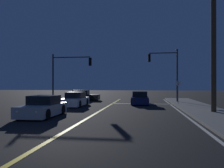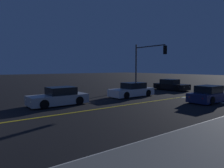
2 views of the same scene
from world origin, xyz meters
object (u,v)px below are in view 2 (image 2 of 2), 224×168
Objects in this scene: car_distant_tail_silver at (59,97)px; traffic_signal_far_left at (146,59)px; car_mid_block_black at (171,85)px; car_far_approaching_navy at (210,95)px; car_lead_oncoming_white at (132,90)px.

traffic_signal_far_left reaches higher than car_distant_tail_silver.
car_distant_tail_silver is at bearing 3.46° from car_mid_block_black.
car_far_approaching_navy and car_mid_block_black have the same top height.
car_lead_oncoming_white is (-6.12, -2.98, 0.00)m from car_far_approaching_navy.
traffic_signal_far_left is at bearing -15.49° from car_mid_block_black.
car_mid_block_black and car_distant_tail_silver have the same top height.
traffic_signal_far_left is (-2.22, 4.21, 3.20)m from car_lead_oncoming_white.
car_distant_tail_silver is 0.77× the size of traffic_signal_far_left.
car_distant_tail_silver and car_lead_oncoming_white have the same top height.
traffic_signal_far_left is at bearing -62.86° from car_lead_oncoming_white.
car_far_approaching_navy and car_lead_oncoming_white have the same top height.
traffic_signal_far_left is (-0.85, -3.58, 3.21)m from car_mid_block_black.
car_far_approaching_navy is 6.81m from car_lead_oncoming_white.
car_far_approaching_navy is 1.03× the size of car_distant_tail_silver.
car_far_approaching_navy is 12.04m from car_distant_tail_silver.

